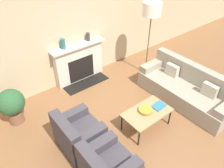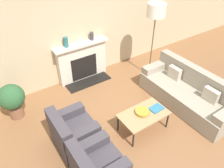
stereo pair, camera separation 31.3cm
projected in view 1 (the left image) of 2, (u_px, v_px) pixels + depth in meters
ground_plane at (141, 130)px, 4.41m from camera, size 18.00×18.00×0.00m
wall_back at (72, 25)px, 5.08m from camera, size 18.00×0.06×2.90m
fireplace at (79, 63)px, 5.57m from camera, size 1.43×0.59×1.01m
couch at (186, 89)px, 5.01m from camera, size 0.82×2.20×0.83m
armchair_far at (79, 135)px, 3.93m from camera, size 0.74×0.79×0.76m
coffee_table at (147, 113)px, 4.26m from camera, size 0.95×0.56×0.41m
bowl at (145, 110)px, 4.24m from camera, size 0.27×0.27×0.06m
book at (159, 106)px, 4.37m from camera, size 0.29×0.21×0.02m
floor_lamp at (152, 14)px, 5.11m from camera, size 0.44×0.44×1.92m
mantel_vase_left at (63, 44)px, 5.01m from camera, size 0.11×0.11×0.24m
mantel_vase_center_left at (88, 37)px, 5.37m from camera, size 0.10×0.10×0.20m
potted_plant at (12, 104)px, 4.33m from camera, size 0.53×0.53×0.79m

